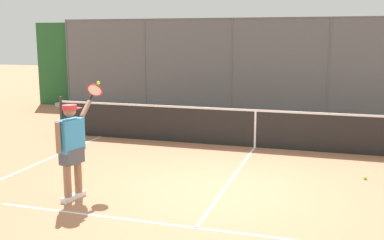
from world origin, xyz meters
The scene contains 6 objects.
ground_plane centered at (0.00, 0.00, 0.00)m, with size 60.00×60.00×0.00m, color #B27551.
court_line_markings centered at (0.00, 2.02, 0.00)m, with size 8.66×9.46×0.01m.
fence_backdrop centered at (0.00, -8.84, 1.62)m, with size 19.29×1.37×3.37m.
tennis_net centered at (0.00, -3.53, 0.49)m, with size 11.12×0.09×1.07m.
tennis_player centered at (2.35, 1.09, 0.96)m, with size 0.31×1.40×1.93m.
tennis_ball_near_baseline centered at (-2.49, -1.52, 0.03)m, with size 0.07×0.07×0.07m, color #C1D138.
Camera 1 is at (-1.80, 7.75, 2.76)m, focal length 43.40 mm.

